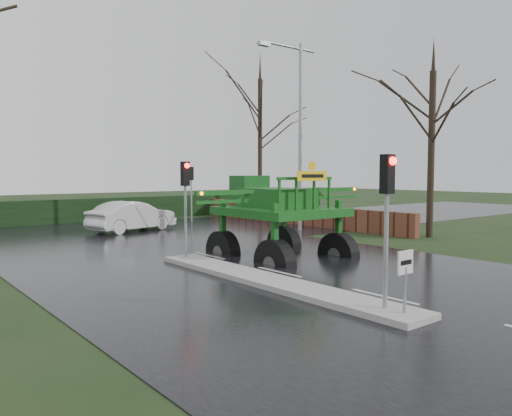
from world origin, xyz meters
TOP-DOWN VIEW (x-y plane):
  - ground at (0.00, 0.00)m, footprint 140.00×140.00m
  - road_main at (0.00, 10.00)m, footprint 14.00×80.00m
  - road_cross at (0.00, 16.00)m, footprint 80.00×12.00m
  - median_island at (-1.30, 3.00)m, footprint 1.20×10.00m
  - hedge_row at (0.00, 24.00)m, footprint 44.00×0.90m
  - brick_wall at (10.50, 16.00)m, footprint 0.40×20.00m
  - keep_left_sign at (-1.30, -1.50)m, footprint 0.50×0.07m
  - traffic_signal_near at (-1.30, -1.01)m, footprint 0.26×0.33m
  - traffic_signal_mid at (-1.30, 7.49)m, footprint 0.26×0.33m
  - traffic_signal_far at (6.50, 20.01)m, footprint 0.26×0.33m
  - street_light_right at (8.19, 12.00)m, footprint 3.85×0.30m
  - tree_right_near at (11.50, 6.00)m, footprint 5.60×5.60m
  - tree_right_far at (13.00, 21.00)m, footprint 7.00×7.00m
  - crop_sprayer at (0.78, 5.32)m, footprint 7.88×4.95m
  - white_sedan at (1.16, 17.26)m, footprint 5.14×2.88m

SIDE VIEW (x-z plane):
  - ground at x=0.00m, z-range 0.00..0.00m
  - white_sedan at x=1.16m, z-range -0.80..0.80m
  - road_main at x=0.00m, z-range -0.01..0.01m
  - road_cross at x=0.00m, z-range 0.00..0.02m
  - median_island at x=-1.30m, z-range 0.01..0.17m
  - brick_wall at x=10.50m, z-range 0.00..1.20m
  - hedge_row at x=0.00m, z-range 0.00..1.50m
  - keep_left_sign at x=-1.30m, z-range 0.38..1.73m
  - crop_sprayer at x=0.78m, z-range -0.12..4.29m
  - traffic_signal_near at x=-1.30m, z-range 0.83..4.35m
  - traffic_signal_mid at x=-1.30m, z-range 0.83..4.35m
  - traffic_signal_far at x=6.50m, z-range 0.83..4.35m
  - tree_right_near at x=11.50m, z-range 0.38..10.02m
  - street_light_right at x=8.19m, z-range 0.99..10.99m
  - tree_right_far at x=13.00m, z-range 0.47..12.52m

